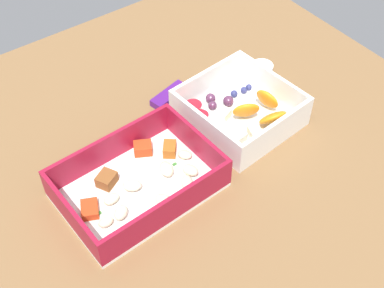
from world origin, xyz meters
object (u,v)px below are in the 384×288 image
object	(u,v)px
pasta_container	(139,183)
paper_cup_liner	(262,68)
candy_bar	(170,95)
fruit_bowl	(239,113)

from	to	relation	value
pasta_container	paper_cup_liner	world-z (taller)	pasta_container
pasta_container	candy_bar	xyz separation A→B (cm)	(14.35, 13.35, -1.01)
pasta_container	fruit_bowl	world-z (taller)	fruit_bowl
pasta_container	paper_cup_liner	distance (cm)	32.69
pasta_container	paper_cup_liner	size ratio (longest dim) A/B	5.79
candy_bar	paper_cup_liner	bearing A→B (deg)	-13.18
pasta_container	candy_bar	distance (cm)	19.63
pasta_container	fruit_bowl	xyz separation A→B (cm)	(20.00, 2.38, 0.29)
fruit_bowl	pasta_container	bearing A→B (deg)	-173.22
fruit_bowl	candy_bar	xyz separation A→B (cm)	(-5.65, 10.98, -1.31)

